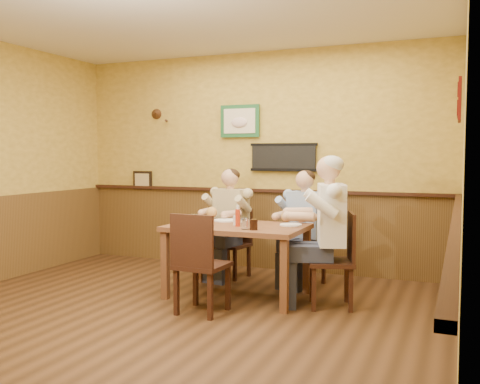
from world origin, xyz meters
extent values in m
plane|color=#362110|center=(0.00, 0.00, 0.00)|extent=(5.00, 5.00, 0.00)
cube|color=silver|center=(0.00, 0.00, 2.80)|extent=(5.00, 5.00, 0.02)
cube|color=gold|center=(0.00, 2.50, 1.40)|extent=(5.00, 0.02, 2.80)
cube|color=gold|center=(2.50, 0.00, 1.40)|extent=(0.02, 5.00, 2.80)
cube|color=brown|center=(0.00, 2.48, 0.50)|extent=(5.00, 0.02, 1.00)
cube|color=brown|center=(2.48, 0.00, 0.50)|extent=(0.02, 5.00, 1.00)
cube|color=black|center=(0.40, 2.46, 1.45)|extent=(0.88, 0.03, 0.34)
cube|color=#205E30|center=(-0.20, 2.46, 1.92)|extent=(0.54, 0.03, 0.42)
cube|color=black|center=(-1.70, 2.46, 1.12)|extent=(0.30, 0.03, 0.26)
cube|color=maroon|center=(2.46, 1.05, 1.95)|extent=(0.03, 0.48, 0.36)
cube|color=brown|center=(0.35, 1.08, 0.72)|extent=(1.40, 0.90, 0.05)
cube|color=brown|center=(-0.29, 0.69, 0.35)|extent=(0.07, 0.07, 0.70)
cube|color=brown|center=(0.99, 0.69, 0.35)|extent=(0.07, 0.07, 0.70)
cube|color=brown|center=(-0.29, 1.47, 0.35)|extent=(0.07, 0.07, 0.70)
cube|color=brown|center=(0.99, 1.47, 0.35)|extent=(0.07, 0.07, 0.70)
cylinder|color=silver|center=(-0.06, 0.90, 0.81)|extent=(0.10, 0.10, 0.12)
cylinder|color=white|center=(0.54, 0.81, 0.81)|extent=(0.09, 0.09, 0.11)
cylinder|color=black|center=(0.63, 0.81, 0.80)|extent=(0.09, 0.09, 0.10)
cylinder|color=#B42E13|center=(0.39, 0.99, 0.85)|extent=(0.05, 0.05, 0.20)
cylinder|color=white|center=(0.33, 1.05, 0.80)|extent=(0.04, 0.04, 0.10)
cylinder|color=black|center=(0.09, 0.98, 0.79)|extent=(0.04, 0.04, 0.08)
cylinder|color=white|center=(0.09, 1.34, 0.76)|extent=(0.27, 0.27, 0.02)
cylinder|color=white|center=(0.87, 1.26, 0.76)|extent=(0.27, 0.27, 0.02)
camera|label=1|loc=(2.49, -4.01, 1.48)|focal=40.00mm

